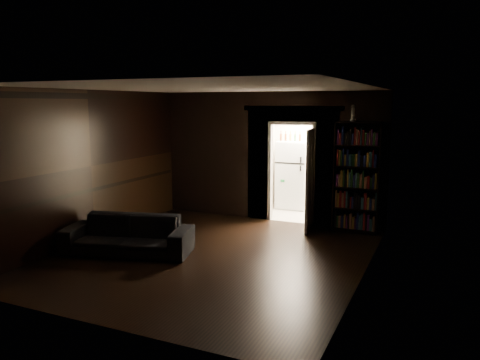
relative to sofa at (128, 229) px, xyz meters
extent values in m
plane|color=black|center=(1.40, 0.42, -0.42)|extent=(5.50, 5.50, 0.00)
cube|color=black|center=(0.17, 3.22, 0.98)|extent=(2.55, 0.10, 2.80)
cube|color=black|center=(3.12, 3.22, 0.98)|extent=(1.55, 0.10, 2.80)
cube|color=black|center=(1.90, 3.22, 2.03)|extent=(0.90, 0.10, 0.70)
cube|color=black|center=(-1.10, 0.42, 0.98)|extent=(0.02, 5.50, 2.80)
cube|color=black|center=(3.90, 0.42, 0.98)|extent=(0.02, 5.50, 2.80)
cube|color=black|center=(1.40, -2.33, 0.98)|extent=(5.00, 0.02, 2.80)
cube|color=beige|center=(1.40, 0.42, 2.38)|extent=(5.00, 5.50, 0.02)
cube|color=silver|center=(1.90, 3.16, 0.63)|extent=(1.04, 0.06, 2.17)
cube|color=#B3AD9C|center=(1.90, 4.07, -0.47)|extent=(2.20, 1.80, 0.10)
cube|color=#EDE6CD|center=(1.90, 4.92, 0.78)|extent=(2.20, 0.10, 2.40)
cube|color=#EDE6CD|center=(0.85, 4.07, 0.78)|extent=(0.10, 1.60, 2.40)
cube|color=#EDE6CD|center=(2.95, 4.07, 0.78)|extent=(0.10, 1.60, 2.40)
cube|color=#EDE6CD|center=(1.90, 4.07, 2.03)|extent=(2.20, 1.80, 0.10)
cube|color=#C56A6A|center=(1.90, 4.86, 1.80)|extent=(2.00, 0.04, 0.26)
imported|color=black|center=(0.00, 0.00, 0.00)|extent=(2.34, 1.47, 0.83)
cube|color=black|center=(3.33, 2.97, 0.68)|extent=(0.95, 0.63, 2.20)
cube|color=silver|center=(1.53, 4.53, 0.41)|extent=(0.81, 0.76, 1.65)
cube|color=silver|center=(2.43, 2.73, 0.61)|extent=(0.17, 0.85, 2.05)
cube|color=white|center=(3.20, 2.99, 1.95)|extent=(0.12, 0.12, 0.33)
cube|color=black|center=(1.44, 4.50, 1.35)|extent=(0.60, 0.13, 0.24)
camera|label=1|loc=(4.94, -6.31, 2.14)|focal=35.00mm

